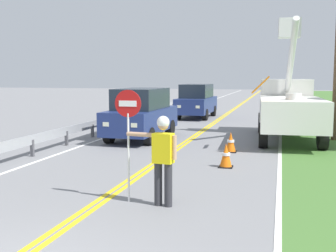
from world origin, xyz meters
The scene contains 12 objects.
centerline_yellow_left centered at (-0.09, 20.00, 0.01)m, with size 0.11×110.00×0.01m, color yellow.
centerline_yellow_right centered at (0.09, 20.00, 0.01)m, with size 0.11×110.00×0.01m, color yellow.
edge_line_right centered at (3.60, 20.00, 0.01)m, with size 0.12×110.00×0.01m, color silver.
edge_line_left centered at (-3.60, 20.00, 0.01)m, with size 0.12×110.00×0.01m, color silver.
flagger_worker centered at (1.33, 3.99, 1.05)m, with size 1.08×0.30×1.83m.
stop_sign_paddle centered at (0.57, 4.09, 1.71)m, with size 0.56×0.04×2.33m.
utility_bucket_truck centered at (3.88, 14.26, 1.40)m, with size 2.67×6.92×5.03m.
oncoming_suv_nearest centered at (-1.99, 12.58, 1.06)m, with size 2.01×4.65×2.10m.
oncoming_suv_second centered at (-1.53, 22.08, 1.06)m, with size 1.97×4.63×2.10m.
traffic_cone_lead centered at (2.10, 7.97, 0.34)m, with size 0.40×0.40×0.70m.
traffic_cone_mid centered at (1.95, 10.46, 0.34)m, with size 0.40×0.40×0.70m.
guardrail_left_shoulder centered at (-4.20, 15.99, 0.52)m, with size 0.10×32.00×0.71m.
Camera 1 is at (3.58, -4.04, 2.61)m, focal length 45.42 mm.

